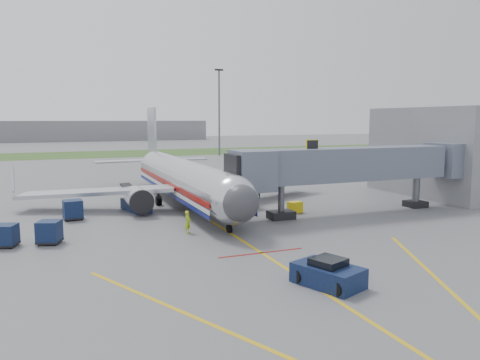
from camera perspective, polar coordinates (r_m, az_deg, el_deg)
name	(u,v)px	position (r m, az deg, el deg)	size (l,w,h in m)	color
ground	(239,239)	(34.56, -0.14, -7.15)	(400.00, 400.00, 0.00)	#565659
grass_strip	(105,154)	(121.99, -16.09, 3.06)	(300.00, 25.00, 0.01)	#2D4C1E
apron_markings	(286,268)	(28.10, 5.58, -10.64)	(21.52, 50.00, 0.01)	gold
airliner	(184,179)	(48.32, -6.88, 0.18)	(32.10, 35.67, 10.25)	silver
jet_bridge	(348,165)	(44.24, 13.03, 1.75)	(25.30, 4.00, 6.90)	slate
terminal	(448,151)	(59.15, 23.97, 3.21)	(10.00, 16.00, 10.00)	slate
light_mast_right	(219,110)	(112.48, -2.56, 8.49)	(2.00, 0.44, 20.40)	#595B60
distant_terminal	(57,131)	(201.11, -21.38, 5.59)	(120.00, 14.00, 8.00)	slate
pushback_tug	(328,274)	(25.51, 10.68, -11.19)	(3.29, 4.07, 1.47)	#0B1434
baggage_cart_a	(6,235)	(36.03, -26.66, -6.06)	(1.82, 1.82, 1.55)	#0B1434
baggage_cart_b	(49,232)	(35.63, -22.23, -5.90)	(1.94, 1.94, 1.62)	#0B1434
baggage_cart_c	(73,210)	(43.25, -19.71, -3.43)	(1.75, 1.75, 1.72)	#0B1434
belt_loader	(136,205)	(45.82, -12.57, -2.94)	(2.47, 5.06, 2.39)	#0B1434
ground_power_cart	(295,207)	(44.18, 6.72, -3.31)	(1.37, 1.00, 1.02)	yellow
ramp_worker	(188,222)	(36.24, -6.38, -5.10)	(0.63, 0.41, 1.73)	#ADD619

